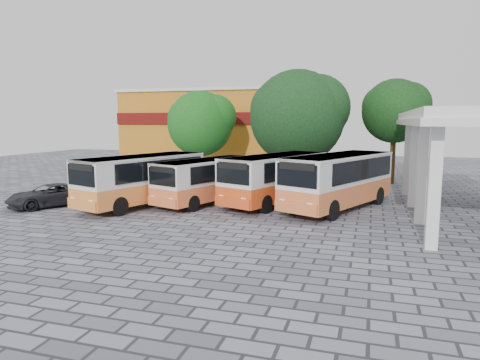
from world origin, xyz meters
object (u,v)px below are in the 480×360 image
(bus_far_left, at_px, (142,177))
(parked_car, at_px, (49,195))
(bus_far_right, at_px, (339,178))
(bus_centre_left, at_px, (207,178))
(bus_centre_right, at_px, (276,176))

(bus_far_left, height_order, parked_car, bus_far_left)
(bus_far_right, bearing_deg, parked_car, -141.66)
(bus_centre_left, bearing_deg, parked_car, -137.80)
(bus_far_right, height_order, parked_car, bus_far_right)
(bus_centre_left, distance_m, bus_far_right, 7.67)
(bus_far_left, bearing_deg, bus_far_right, 30.10)
(bus_centre_left, relative_size, parked_car, 1.69)
(bus_far_left, height_order, bus_centre_left, bus_far_left)
(bus_centre_right, xyz_separation_m, bus_far_right, (3.70, -0.49, 0.08))
(bus_centre_left, bearing_deg, bus_far_left, -132.43)
(bus_far_left, bearing_deg, parked_car, -142.54)
(bus_far_left, xyz_separation_m, parked_car, (-5.08, -1.78, -1.05))
(bus_far_right, relative_size, parked_car, 1.98)
(bus_centre_left, bearing_deg, bus_centre_right, 33.49)
(parked_car, bearing_deg, bus_far_right, 44.38)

